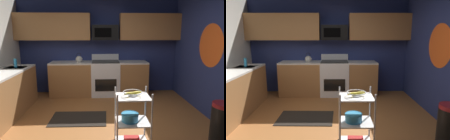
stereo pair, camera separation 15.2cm
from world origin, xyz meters
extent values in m
cube|color=#995B2D|center=(0.00, 0.00, -0.02)|extent=(4.40, 4.80, 0.04)
cube|color=navy|center=(0.00, 2.43, 1.30)|extent=(4.52, 0.06, 2.60)
cylinder|color=#E5591E|center=(2.20, 0.58, 1.45)|extent=(0.00, 0.86, 0.86)
cube|color=#9E6B3D|center=(0.00, 2.10, 0.44)|extent=(2.62, 0.60, 0.88)
cube|color=silver|center=(0.00, 2.10, 0.90)|extent=(2.62, 0.60, 0.04)
cube|color=#9E6B3D|center=(-1.90, 0.77, 0.44)|extent=(0.60, 2.05, 0.88)
cube|color=silver|center=(-1.90, 0.77, 0.90)|extent=(0.60, 2.05, 0.04)
cube|color=#B7BABC|center=(-1.90, 1.35, 0.84)|extent=(0.44, 0.36, 0.16)
cube|color=white|center=(0.17, 2.10, 0.46)|extent=(0.76, 0.64, 0.92)
cube|color=black|center=(0.17, 1.78, 0.35)|extent=(0.56, 0.01, 0.32)
cube|color=white|center=(0.17, 2.39, 1.01)|extent=(0.76, 0.06, 0.18)
cube|color=black|center=(0.17, 2.10, 0.93)|extent=(0.72, 0.60, 0.02)
cube|color=#9E6B3D|center=(-1.21, 2.23, 1.85)|extent=(1.97, 0.33, 0.70)
cube|color=#9E6B3D|center=(1.39, 2.23, 1.85)|extent=(1.63, 0.33, 0.70)
cube|color=black|center=(0.17, 2.21, 1.70)|extent=(0.70, 0.38, 0.40)
cube|color=black|center=(0.11, 2.02, 1.70)|extent=(0.44, 0.01, 0.24)
cylinder|color=silver|center=(0.26, -0.77, 0.47)|extent=(0.02, 0.02, 0.88)
cylinder|color=silver|center=(0.72, -0.77, 0.47)|extent=(0.02, 0.02, 0.88)
cylinder|color=silver|center=(0.26, -0.39, 0.47)|extent=(0.02, 0.02, 0.88)
cylinder|color=silver|center=(0.72, -0.39, 0.47)|extent=(0.02, 0.02, 0.88)
cylinder|color=black|center=(0.72, -0.39, 0.04)|extent=(0.07, 0.02, 0.07)
cube|color=silver|center=(0.49, -0.58, 0.45)|extent=(0.46, 0.39, 0.02)
cube|color=silver|center=(0.49, -0.58, 0.82)|extent=(0.46, 0.39, 0.02)
torus|color=silver|center=(0.49, -0.58, 0.89)|extent=(0.27, 0.27, 0.01)
cylinder|color=silver|center=(0.49, -0.58, 0.84)|extent=(0.12, 0.12, 0.02)
ellipsoid|color=yellow|center=(0.54, -0.56, 0.87)|extent=(0.17, 0.09, 0.04)
ellipsoid|color=yellow|center=(0.44, -0.59, 0.87)|extent=(0.17, 0.09, 0.04)
cylinder|color=#338CBF|center=(0.46, -0.58, 0.51)|extent=(0.24, 0.24, 0.11)
torus|color=#338CBF|center=(0.46, -0.58, 0.57)|extent=(0.25, 0.25, 0.01)
cube|color=#B22626|center=(0.49, -0.58, 0.18)|extent=(0.23, 0.18, 0.03)
sphere|color=beige|center=(-0.54, 2.10, 0.99)|extent=(0.18, 0.18, 0.18)
sphere|color=black|center=(-0.54, 2.10, 1.08)|extent=(0.03, 0.03, 0.03)
cone|color=beige|center=(-0.46, 2.10, 1.01)|extent=(0.09, 0.04, 0.06)
torus|color=black|center=(-0.54, 2.10, 1.10)|extent=(0.12, 0.01, 0.12)
cylinder|color=#2D8CBF|center=(-1.89, 1.34, 1.02)|extent=(0.06, 0.06, 0.20)
cylinder|color=black|center=(1.90, -0.48, 0.30)|extent=(0.34, 0.34, 0.60)
cylinder|color=maroon|center=(1.90, -0.48, 0.63)|extent=(0.33, 0.33, 0.06)
cube|color=black|center=(-0.40, 0.54, 0.01)|extent=(1.12, 0.73, 0.01)
camera|label=1|loc=(0.06, -3.17, 1.70)|focal=31.48mm
camera|label=2|loc=(0.21, -3.18, 1.70)|focal=31.48mm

